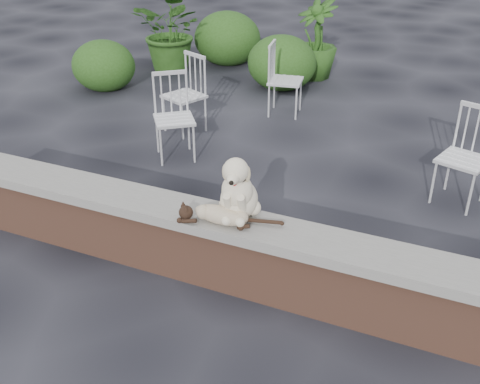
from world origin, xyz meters
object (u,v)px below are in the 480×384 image
at_px(cat, 220,214).
at_px(potted_plant_b, 316,39).
at_px(chair_e, 286,80).
at_px(potted_plant_a, 172,31).
at_px(dog, 239,184).
at_px(chair_d, 464,158).
at_px(chair_a, 174,118).
at_px(chair_b, 184,95).

height_order(cat, potted_plant_b, potted_plant_b).
height_order(cat, chair_e, chair_e).
bearing_deg(potted_plant_a, dog, -55.35).
bearing_deg(dog, cat, -129.79).
xyz_separation_m(dog, cat, (-0.08, -0.15, -0.19)).
xyz_separation_m(chair_d, potted_plant_b, (-2.45, 3.25, 0.13)).
distance_m(chair_a, potted_plant_a, 3.32).
xyz_separation_m(cat, chair_a, (-1.47, 1.90, -0.19)).
xyz_separation_m(chair_b, potted_plant_b, (0.81, 2.74, 0.13)).
bearing_deg(cat, dog, 50.21).
bearing_deg(chair_d, potted_plant_a, 167.01).
xyz_separation_m(chair_b, chair_d, (3.26, -0.51, 0.00)).
distance_m(potted_plant_a, potted_plant_b, 2.26).
xyz_separation_m(dog, chair_d, (1.44, 1.95, -0.37)).
relative_size(potted_plant_a, potted_plant_b, 1.06).
relative_size(chair_b, chair_d, 1.00).
relative_size(chair_e, potted_plant_a, 0.73).
xyz_separation_m(cat, chair_b, (-1.74, 2.61, -0.19)).
bearing_deg(potted_plant_b, dog, -79.02).
distance_m(chair_b, potted_plant_a, 2.57).
distance_m(chair_d, chair_e, 2.81).
xyz_separation_m(potted_plant_a, potted_plant_b, (2.19, 0.58, -0.04)).
xyz_separation_m(chair_d, chair_e, (-2.33, 1.57, 0.00)).
distance_m(cat, chair_b, 3.14).
height_order(dog, chair_e, dog).
height_order(chair_d, potted_plant_a, potted_plant_a).
height_order(cat, chair_a, chair_a).
bearing_deg(chair_b, chair_e, 71.80).
xyz_separation_m(cat, potted_plant_b, (-0.93, 5.35, -0.05)).
bearing_deg(chair_a, potted_plant_b, 43.86).
bearing_deg(potted_plant_a, chair_b, -57.46).
height_order(chair_b, chair_a, same).
relative_size(dog, chair_e, 0.56).
relative_size(cat, potted_plant_a, 0.70).
bearing_deg(cat, potted_plant_b, 88.14).
relative_size(cat, chair_d, 0.96).
relative_size(cat, potted_plant_b, 0.75).
distance_m(chair_e, potted_plant_b, 1.69).
xyz_separation_m(chair_a, potted_plant_a, (-1.65, 2.87, 0.17)).
distance_m(chair_d, potted_plant_a, 5.35).
relative_size(chair_d, chair_e, 1.00).
xyz_separation_m(chair_b, potted_plant_a, (-1.38, 2.16, 0.17)).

